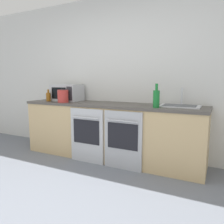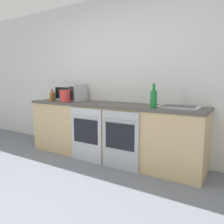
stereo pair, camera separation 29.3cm
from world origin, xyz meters
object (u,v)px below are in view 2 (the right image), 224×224
at_px(oven_left, 86,135).
at_px(kettle, 65,96).
at_px(bottle_amber, 52,96).
at_px(sink, 179,106).
at_px(bottle_green, 154,99).
at_px(microwave, 71,92).
at_px(oven_right, 120,140).

bearing_deg(oven_left, kettle, 166.34).
relative_size(oven_left, bottle_amber, 4.07).
bearing_deg(sink, bottle_green, -136.02).
bearing_deg(bottle_amber, bottle_green, -1.09).
distance_m(microwave, kettle, 0.31).
height_order(oven_left, bottle_green, bottle_green).
relative_size(microwave, bottle_green, 1.57).
relative_size(oven_left, sink, 1.51).
bearing_deg(sink, oven_left, -162.67).
relative_size(bottle_amber, bottle_green, 0.64).
height_order(kettle, sink, sink).
relative_size(oven_right, bottle_amber, 4.07).
distance_m(oven_right, sink, 0.92).
height_order(microwave, sink, microwave).
bearing_deg(oven_left, microwave, 148.37).
relative_size(bottle_amber, sink, 0.37).
height_order(bottle_green, sink, bottle_green).
bearing_deg(oven_right, bottle_green, 19.05).
bearing_deg(sink, oven_right, -149.68).
bearing_deg(bottle_green, sink, 43.98).
relative_size(microwave, sink, 0.91).
bearing_deg(kettle, bottle_green, 0.50).
relative_size(oven_left, microwave, 1.66).
height_order(oven_right, bottle_amber, bottle_amber).
bearing_deg(bottle_amber, oven_right, -6.90).
distance_m(oven_right, bottle_green, 0.73).
bearing_deg(bottle_green, microwave, 170.95).
distance_m(oven_left, bottle_green, 1.17).
distance_m(kettle, sink, 1.82).
bearing_deg(oven_left, oven_right, 0.00).
distance_m(microwave, sink, 1.94).
bearing_deg(microwave, kettle, -64.90).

